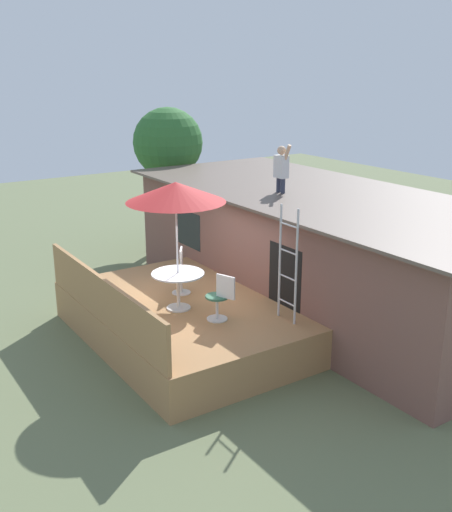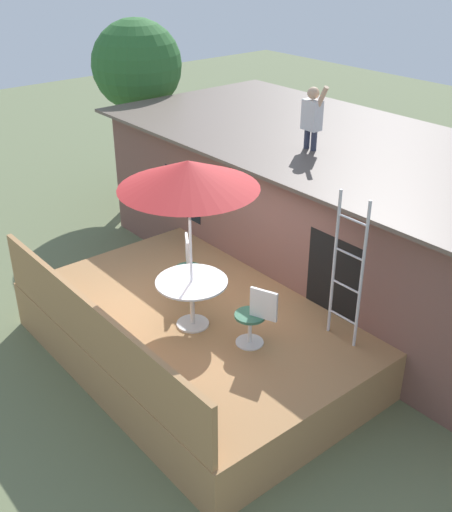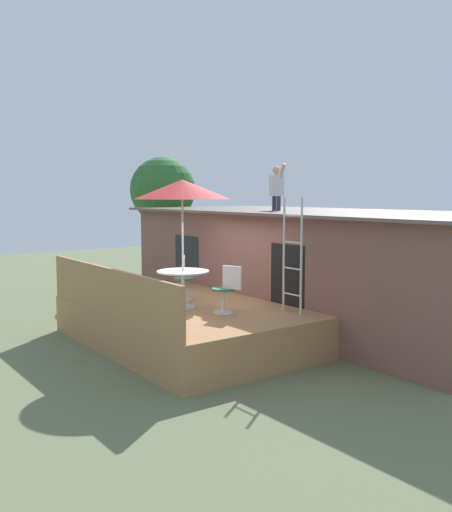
{
  "view_description": "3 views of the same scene",
  "coord_description": "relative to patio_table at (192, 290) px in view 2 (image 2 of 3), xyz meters",
  "views": [
    {
      "loc": [
        10.13,
        -5.67,
        5.43
      ],
      "look_at": [
        -0.1,
        1.09,
        1.58
      ],
      "focal_mm": 42.91,
      "sensor_mm": 36.0,
      "label": 1
    },
    {
      "loc": [
        6.45,
        -4.76,
        5.99
      ],
      "look_at": [
        -0.02,
        0.58,
        1.58
      ],
      "focal_mm": 43.82,
      "sensor_mm": 36.0,
      "label": 2
    },
    {
      "loc": [
        9.68,
        -6.18,
        3.06
      ],
      "look_at": [
        -0.19,
        1.11,
        1.72
      ],
      "focal_mm": 39.9,
      "sensor_mm": 36.0,
      "label": 3
    }
  ],
  "objects": [
    {
      "name": "ground_plane",
      "position": [
        -0.2,
        0.24,
        -1.39
      ],
      "size": [
        40.0,
        40.0,
        0.0
      ],
      "primitive_type": "plane",
      "color": "#66704C"
    },
    {
      "name": "house",
      "position": [
        -0.2,
        3.83,
        -0.05
      ],
      "size": [
        10.5,
        4.5,
        2.67
      ],
      "color": "brown",
      "rests_on": "ground"
    },
    {
      "name": "deck",
      "position": [
        -0.2,
        0.24,
        -0.99
      ],
      "size": [
        5.33,
        3.59,
        0.8
      ],
      "primitive_type": "cube",
      "color": "#A87A4C",
      "rests_on": "ground"
    },
    {
      "name": "deck_railing",
      "position": [
        -0.2,
        -1.51,
        -0.14
      ],
      "size": [
        5.23,
        0.08,
        0.9
      ],
      "primitive_type": "cube",
      "color": "#A87A4C",
      "rests_on": "deck"
    },
    {
      "name": "patio_table",
      "position": [
        0.0,
        0.0,
        0.0
      ],
      "size": [
        1.04,
        1.04,
        0.74
      ],
      "color": "silver",
      "rests_on": "deck"
    },
    {
      "name": "patio_umbrella",
      "position": [
        0.0,
        0.0,
        1.76
      ],
      "size": [
        1.9,
        1.9,
        2.54
      ],
      "color": "silver",
      "rests_on": "deck"
    },
    {
      "name": "step_ladder",
      "position": [
        1.62,
        1.43,
        0.51
      ],
      "size": [
        0.52,
        0.04,
        2.2
      ],
      "color": "silver",
      "rests_on": "deck"
    },
    {
      "name": "person_figure",
      "position": [
        -0.73,
        3.1,
        1.89
      ],
      "size": [
        0.47,
        0.2,
        1.11
      ],
      "color": "#33384C",
      "rests_on": "house"
    },
    {
      "name": "patio_chair_left",
      "position": [
        -0.78,
        0.51,
        -0.13
      ],
      "size": [
        0.57,
        0.45,
        0.92
      ],
      "rotation": [
        0.0,
        0.0,
        -0.58
      ],
      "color": "silver",
      "rests_on": "deck"
    },
    {
      "name": "patio_chair_right",
      "position": [
        0.95,
        0.37,
        -0.13
      ],
      "size": [
        0.6,
        0.44,
        0.92
      ],
      "rotation": [
        0.0,
        0.0,
        -2.77
      ],
      "color": "silver",
      "rests_on": "deck"
    },
    {
      "name": "backyard_tree",
      "position": [
        -6.53,
        3.35,
        1.77
      ],
      "size": [
        2.1,
        2.1,
        4.24
      ],
      "color": "brown",
      "rests_on": "ground"
    }
  ]
}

